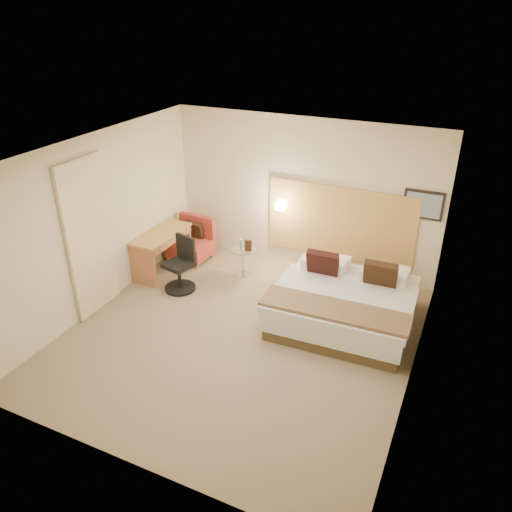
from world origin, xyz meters
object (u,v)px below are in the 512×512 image
at_px(bed, 344,302).
at_px(desk, 162,241).
at_px(side_table, 243,260).
at_px(lounge_chair, 192,242).
at_px(desk_chair, 181,268).

relative_size(bed, desk, 1.72).
relative_size(side_table, desk, 0.45).
distance_m(bed, desk, 3.38).
relative_size(bed, lounge_chair, 2.64).
height_order(bed, side_table, bed).
relative_size(side_table, desk_chair, 0.59).
relative_size(lounge_chair, desk_chair, 0.85).
bearing_deg(desk_chair, bed, 4.63).
bearing_deg(lounge_chair, bed, -14.72).
bearing_deg(desk_chair, side_table, 49.35).
bearing_deg(lounge_chair, desk_chair, -67.53).
xyz_separation_m(side_table, desk_chair, (-0.74, -0.86, 0.10)).
distance_m(side_table, desk_chair, 1.14).
xyz_separation_m(bed, desk_chair, (-2.75, -0.22, 0.06)).
distance_m(lounge_chair, side_table, 1.19).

